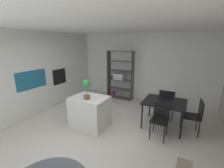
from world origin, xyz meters
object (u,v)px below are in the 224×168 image
object	(u,v)px
built_in_oven	(59,76)
dining_chair_window_side	(195,114)
open_bookshelf	(119,77)
dining_chair_near	(160,117)
dining_chair_far	(167,102)
dining_table	(164,104)
potted_plant_on_island	(86,87)
kitchen_island	(90,112)

from	to	relation	value
built_in_oven	dining_chair_window_side	distance (m)	4.72
open_bookshelf	dining_chair_window_side	xyz separation A→B (m)	(2.93, -1.55, -0.41)
dining_chair_near	built_in_oven	bearing A→B (deg)	175.31
dining_chair_window_side	dining_chair_far	bearing A→B (deg)	-129.64
open_bookshelf	dining_chair_window_side	distance (m)	3.34
built_in_oven	dining_chair_far	world-z (taller)	built_in_oven
dining_table	dining_chair_window_side	xyz separation A→B (m)	(0.78, 0.01, -0.14)
built_in_oven	dining_chair_near	distance (m)	3.97
potted_plant_on_island	open_bookshelf	xyz separation A→B (m)	(-0.31, 2.69, -0.26)
dining_table	dining_chair_window_side	distance (m)	0.80
built_in_oven	dining_chair_window_side	size ratio (longest dim) A/B	0.62
open_bookshelf	dining_chair_far	xyz separation A→B (m)	(2.14, -1.05, -0.41)
potted_plant_on_island	dining_table	world-z (taller)	potted_plant_on_island
built_in_oven	open_bookshelf	bearing A→B (deg)	43.96
open_bookshelf	dining_chair_far	bearing A→B (deg)	-26.03
open_bookshelf	dining_chair_window_side	size ratio (longest dim) A/B	2.19
dining_chair_near	open_bookshelf	bearing A→B (deg)	136.94
dining_table	dining_chair_far	size ratio (longest dim) A/B	1.18
open_bookshelf	dining_chair_window_side	bearing A→B (deg)	-27.85
built_in_oven	dining_chair_far	size ratio (longest dim) A/B	0.61
kitchen_island	dining_chair_window_side	bearing A→B (deg)	20.74
open_bookshelf	dining_chair_near	bearing A→B (deg)	-44.10
kitchen_island	dining_table	size ratio (longest dim) A/B	0.89
kitchen_island	dining_chair_near	xyz separation A→B (m)	(1.87, 0.47, 0.09)
potted_plant_on_island	dining_chair_window_side	size ratio (longest dim) A/B	0.58
built_in_oven	dining_table	world-z (taller)	built_in_oven
kitchen_island	dining_table	xyz separation A→B (m)	(1.87, 0.99, 0.25)
potted_plant_on_island	dining_chair_far	xyz separation A→B (m)	(1.83, 1.64, -0.67)
kitchen_island	potted_plant_on_island	bearing A→B (deg)	-79.30
built_in_oven	dining_chair_window_side	world-z (taller)	built_in_oven
built_in_oven	dining_chair_near	size ratio (longest dim) A/B	0.67
kitchen_island	built_in_oven	bearing A→B (deg)	157.14
built_in_oven	potted_plant_on_island	distance (m)	2.30
dining_chair_near	potted_plant_on_island	bearing A→B (deg)	-160.82
dining_chair_window_side	dining_chair_far	size ratio (longest dim) A/B	0.98
potted_plant_on_island	open_bookshelf	distance (m)	2.72
potted_plant_on_island	dining_chair_near	distance (m)	2.06
open_bookshelf	dining_table	distance (m)	2.67
kitchen_island	dining_chair_window_side	xyz separation A→B (m)	(2.65, 1.00, 0.12)
built_in_oven	kitchen_island	xyz separation A→B (m)	(2.04, -0.86, -0.67)
built_in_oven	dining_table	distance (m)	3.93
potted_plant_on_island	dining_table	distance (m)	2.22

